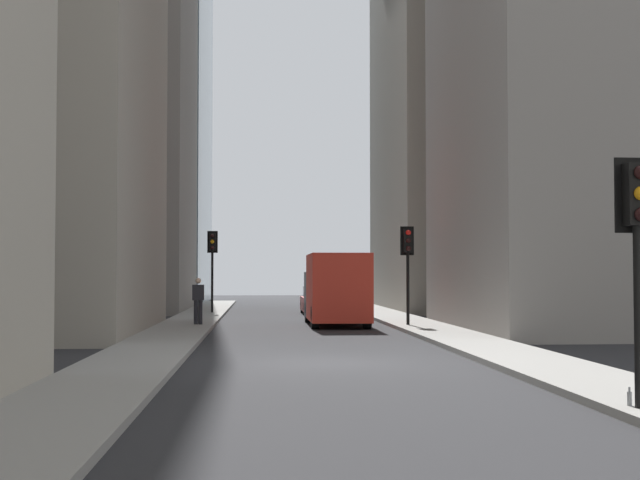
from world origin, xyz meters
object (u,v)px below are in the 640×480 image
traffic_light_far_junction (408,252)px  traffic_light_foreground (637,223)px  sedan_red (319,301)px  discarded_bottle (630,398)px  traffic_light_midblock (212,252)px  delivery_truck (336,289)px  pedestrian (198,299)px

traffic_light_far_junction → traffic_light_foreground: bearing=179.5°
sedan_red → traffic_light_far_junction: (-12.53, -2.55, 2.22)m
traffic_light_foreground → traffic_light_far_junction: size_ratio=0.97×
discarded_bottle → sedan_red: bearing=4.0°
sedan_red → traffic_light_far_junction: size_ratio=1.15×
sedan_red → traffic_light_foreground: (-33.80, -2.37, 2.12)m
sedan_red → discarded_bottle: (-33.56, -2.32, -0.42)m
sedan_red → traffic_light_midblock: traffic_light_midblock is taller
delivery_truck → sedan_red: delivery_truck is taller
traffic_light_midblock → pedestrian: traffic_light_midblock is taller
pedestrian → sedan_red: bearing=-24.7°
traffic_light_midblock → delivery_truck: bearing=-149.7°
pedestrian → discarded_bottle: pedestrian is taller
delivery_truck → traffic_light_midblock: 10.91m
sedan_red → traffic_light_foreground: size_ratio=1.19×
delivery_truck → pedestrian: bearing=104.8°
delivery_truck → pedestrian: (-1.43, 5.40, -0.35)m
traffic_light_foreground → traffic_light_midblock: 33.72m
traffic_light_midblock → discarded_bottle: 33.60m
sedan_red → traffic_light_far_junction: traffic_light_far_junction is taller
traffic_light_midblock → traffic_light_far_junction: size_ratio=1.10×
sedan_red → traffic_light_foreground: 33.95m
discarded_bottle → traffic_light_midblock: bearing=13.4°
traffic_light_foreground → delivery_truck: bearing=5.7°
pedestrian → discarded_bottle: bearing=-160.5°
delivery_truck → traffic_light_midblock: bearing=30.3°
pedestrian → traffic_light_foreground: bearing=-160.6°
traffic_light_far_junction → discarded_bottle: bearing=179.4°
discarded_bottle → pedestrian: bearing=19.5°
traffic_light_foreground → traffic_light_far_junction: bearing=-0.5°
delivery_truck → discarded_bottle: bearing=-174.3°
delivery_truck → discarded_bottle: (-23.26, -2.32, -1.21)m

